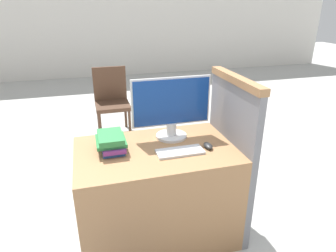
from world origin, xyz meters
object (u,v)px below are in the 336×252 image
far_chair (112,98)px  book_stack (112,142)px  keyboard (180,152)px  mouse (208,146)px  monitor (171,107)px

far_chair → book_stack: bearing=-91.1°
keyboard → mouse: 0.21m
monitor → mouse: bearing=-51.5°
keyboard → book_stack: (-0.44, 0.17, 0.05)m
mouse → monitor: bearing=128.5°
monitor → book_stack: 0.50m
monitor → keyboard: size_ratio=1.83×
monitor → book_stack: (-0.45, -0.10, -0.17)m
monitor → far_chair: monitor is taller
keyboard → monitor: bearing=86.8°
mouse → far_chair: size_ratio=0.12×
monitor → keyboard: (-0.01, -0.26, -0.23)m
monitor → mouse: 0.38m
far_chair → mouse: bearing=-73.8°
mouse → book_stack: bearing=166.9°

